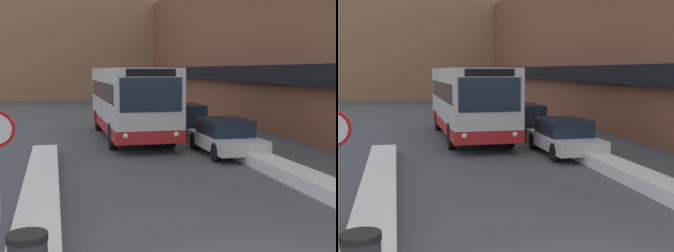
# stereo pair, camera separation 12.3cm
# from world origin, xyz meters

# --- Properties ---
(building_row_right) EXTENTS (5.50, 60.00, 10.31)m
(building_row_right) POSITION_xyz_m (9.98, 24.00, 5.14)
(building_row_right) COLOR brown
(building_row_right) RESTS_ON ground_plane
(building_backdrop_far) EXTENTS (26.00, 8.00, 14.73)m
(building_backdrop_far) POSITION_xyz_m (0.00, 48.94, 7.37)
(building_backdrop_far) COLOR #996B4C
(building_backdrop_far) RESTS_ON ground_plane
(snow_bank_left) EXTENTS (0.90, 15.88, 0.36)m
(snow_bank_left) POSITION_xyz_m (-3.60, 4.92, 0.18)
(snow_bank_left) COLOR silver
(snow_bank_left) RESTS_ON ground_plane
(city_bus) EXTENTS (2.73, 10.37, 3.34)m
(city_bus) POSITION_xyz_m (0.30, 16.48, 1.82)
(city_bus) COLOR silver
(city_bus) RESTS_ON ground_plane
(parked_car_front) EXTENTS (1.89, 4.31, 1.38)m
(parked_car_front) POSITION_xyz_m (3.20, 11.25, 0.70)
(parked_car_front) COLOR silver
(parked_car_front) RESTS_ON ground_plane
(parked_car_middle) EXTENTS (1.82, 4.61, 1.53)m
(parked_car_middle) POSITION_xyz_m (3.20, 16.91, 0.76)
(parked_car_middle) COLOR black
(parked_car_middle) RESTS_ON ground_plane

